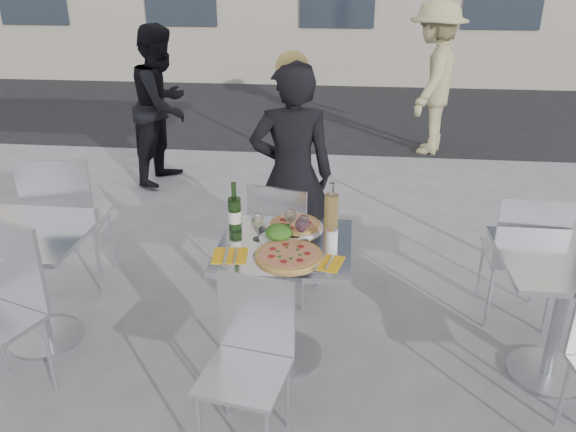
# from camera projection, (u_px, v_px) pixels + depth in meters

# --- Properties ---
(ground) EXTENTS (80.00, 80.00, 0.00)m
(ground) POSITION_uv_depth(u_px,v_px,m) (285.00, 356.00, 3.36)
(ground) COLOR slate
(street_asphalt) EXTENTS (24.00, 5.00, 0.00)m
(street_asphalt) POSITION_uv_depth(u_px,v_px,m) (330.00, 109.00, 9.27)
(street_asphalt) COLOR black
(street_asphalt) RESTS_ON ground
(main_table) EXTENTS (0.72, 0.72, 0.75)m
(main_table) POSITION_uv_depth(u_px,v_px,m) (285.00, 277.00, 3.14)
(main_table) COLOR #B7BABF
(main_table) RESTS_ON ground
(side_table_left) EXTENTS (0.72, 0.72, 0.75)m
(side_table_left) POSITION_uv_depth(u_px,v_px,m) (32.00, 263.00, 3.29)
(side_table_left) COLOR #B7BABF
(side_table_left) RESTS_ON ground
(side_table_right) EXTENTS (0.72, 0.72, 0.75)m
(side_table_right) POSITION_uv_depth(u_px,v_px,m) (564.00, 293.00, 2.99)
(side_table_right) COLOR #B7BABF
(side_table_right) RESTS_ON ground
(chair_far) EXTENTS (0.48, 0.49, 0.88)m
(chair_far) POSITION_uv_depth(u_px,v_px,m) (283.00, 233.00, 3.71)
(chair_far) COLOR silver
(chair_far) RESTS_ON ground
(chair_near) EXTENTS (0.44, 0.45, 0.83)m
(chair_near) POSITION_uv_depth(u_px,v_px,m) (250.00, 351.00, 2.61)
(chair_near) COLOR silver
(chair_near) RESTS_ON ground
(side_chair_lfar) EXTENTS (0.53, 0.54, 1.01)m
(side_chair_lfar) POSITION_uv_depth(u_px,v_px,m) (66.00, 213.00, 3.82)
(side_chair_lfar) COLOR silver
(side_chair_lfar) RESTS_ON ground
(side_chair_rfar) EXTENTS (0.43, 0.45, 0.91)m
(side_chair_rfar) POSITION_uv_depth(u_px,v_px,m) (524.00, 249.00, 3.46)
(side_chair_rfar) COLOR silver
(side_chair_rfar) RESTS_ON ground
(woman_diner) EXTENTS (0.64, 0.47, 1.60)m
(woman_diner) POSITION_uv_depth(u_px,v_px,m) (292.00, 176.00, 3.90)
(woman_diner) COLOR black
(woman_diner) RESTS_ON ground
(pedestrian_a) EXTENTS (0.76, 0.90, 1.63)m
(pedestrian_a) POSITION_uv_depth(u_px,v_px,m) (162.00, 105.00, 5.85)
(pedestrian_a) COLOR black
(pedestrian_a) RESTS_ON ground
(pedestrian_b) EXTENTS (1.00, 1.32, 1.82)m
(pedestrian_b) POSITION_uv_depth(u_px,v_px,m) (433.00, 79.00, 6.76)
(pedestrian_b) COLOR tan
(pedestrian_b) RESTS_ON ground
(pizza_near) EXTENTS (0.35, 0.35, 0.02)m
(pizza_near) POSITION_uv_depth(u_px,v_px,m) (289.00, 255.00, 2.91)
(pizza_near) COLOR tan
(pizza_near) RESTS_ON main_table
(pizza_far) EXTENTS (0.33, 0.33, 0.03)m
(pizza_far) POSITION_uv_depth(u_px,v_px,m) (295.00, 225.00, 3.24)
(pizza_far) COLOR white
(pizza_far) RESTS_ON main_table
(salad_plate) EXTENTS (0.22, 0.22, 0.09)m
(salad_plate) POSITION_uv_depth(u_px,v_px,m) (279.00, 234.00, 3.09)
(salad_plate) COLOR white
(salad_plate) RESTS_ON main_table
(wine_bottle) EXTENTS (0.07, 0.08, 0.29)m
(wine_bottle) POSITION_uv_depth(u_px,v_px,m) (235.00, 213.00, 3.16)
(wine_bottle) COLOR #2A5720
(wine_bottle) RESTS_ON main_table
(carafe) EXTENTS (0.08, 0.08, 0.29)m
(carafe) POSITION_uv_depth(u_px,v_px,m) (331.00, 212.00, 3.16)
(carafe) COLOR tan
(carafe) RESTS_ON main_table
(sugar_shaker) EXTENTS (0.06, 0.06, 0.11)m
(sugar_shaker) POSITION_uv_depth(u_px,v_px,m) (332.00, 236.00, 3.02)
(sugar_shaker) COLOR white
(sugar_shaker) RESTS_ON main_table
(wineglass_white_a) EXTENTS (0.07, 0.07, 0.16)m
(wineglass_white_a) POSITION_uv_depth(u_px,v_px,m) (257.00, 221.00, 3.06)
(wineglass_white_a) COLOR white
(wineglass_white_a) RESTS_ON main_table
(wineglass_white_b) EXTENTS (0.07, 0.07, 0.16)m
(wineglass_white_b) POSITION_uv_depth(u_px,v_px,m) (290.00, 217.00, 3.12)
(wineglass_white_b) COLOR white
(wineglass_white_b) RESTS_ON main_table
(wineglass_red_a) EXTENTS (0.07, 0.07, 0.16)m
(wineglass_red_a) POSITION_uv_depth(u_px,v_px,m) (301.00, 226.00, 3.01)
(wineglass_red_a) COLOR white
(wineglass_red_a) RESTS_ON main_table
(wineglass_red_b) EXTENTS (0.07, 0.07, 0.16)m
(wineglass_red_b) POSITION_uv_depth(u_px,v_px,m) (303.00, 223.00, 3.04)
(wineglass_red_b) COLOR white
(wineglass_red_b) RESTS_ON main_table
(napkin_left) EXTENTS (0.20, 0.20, 0.01)m
(napkin_left) POSITION_uv_depth(u_px,v_px,m) (230.00, 255.00, 2.93)
(napkin_left) COLOR #EAB014
(napkin_left) RESTS_ON main_table
(napkin_right) EXTENTS (0.22, 0.22, 0.01)m
(napkin_right) POSITION_uv_depth(u_px,v_px,m) (324.00, 262.00, 2.86)
(napkin_right) COLOR #EAB014
(napkin_right) RESTS_ON main_table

